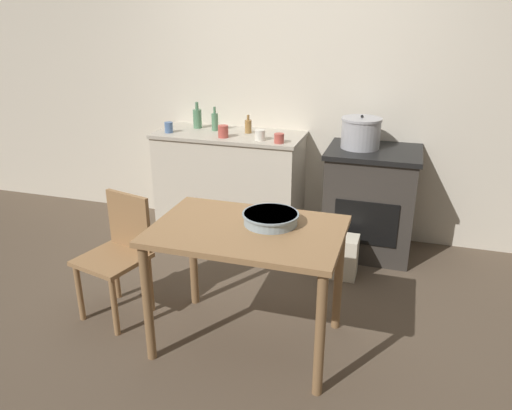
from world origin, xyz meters
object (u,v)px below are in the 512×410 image
(flour_sack, at_px, (339,256))
(cup_center_right, at_px, (223,131))
(bottle_mid_left, at_px, (215,121))
(cup_mid_right, at_px, (260,135))
(bottle_left, at_px, (197,118))
(mixing_bowl_large, at_px, (271,218))
(cup_center, at_px, (279,138))
(stock_pot, at_px, (361,133))
(stove, at_px, (370,201))
(bottle_far_left, at_px, (248,126))
(chair, at_px, (119,252))
(cup_center_left, at_px, (169,127))
(work_table, at_px, (247,246))

(flour_sack, distance_m, cup_center_right, 1.43)
(bottle_mid_left, height_order, cup_mid_right, bottle_mid_left)
(bottle_left, relative_size, bottle_mid_left, 1.11)
(mixing_bowl_large, bearing_deg, cup_center, 102.74)
(mixing_bowl_large, height_order, bottle_mid_left, bottle_mid_left)
(cup_mid_right, bearing_deg, stock_pot, 10.94)
(stock_pot, relative_size, cup_center_right, 3.15)
(stove, relative_size, flour_sack, 2.74)
(bottle_far_left, bearing_deg, chair, -105.14)
(stove, xyz_separation_m, cup_center_right, (-1.27, -0.14, 0.55))
(cup_center_left, bearing_deg, cup_center, -3.69)
(flour_sack, bearing_deg, cup_center_left, 166.27)
(flour_sack, xyz_separation_m, mixing_bowl_large, (-0.30, -0.93, 0.67))
(bottle_left, bearing_deg, flour_sack, -23.86)
(chair, height_order, cup_mid_right, cup_mid_right)
(cup_center_left, distance_m, cup_center, 1.03)
(cup_center_left, bearing_deg, stove, 3.81)
(bottle_far_left, xyz_separation_m, bottle_mid_left, (-0.32, 0.00, 0.02))
(mixing_bowl_large, bearing_deg, cup_center_right, 121.29)
(flour_sack, bearing_deg, chair, -145.03)
(mixing_bowl_large, bearing_deg, work_table, -137.57)
(mixing_bowl_large, bearing_deg, bottle_left, 126.13)
(chair, distance_m, mixing_bowl_large, 1.12)
(flour_sack, distance_m, cup_center, 1.07)
(chair, height_order, bottle_mid_left, bottle_mid_left)
(work_table, relative_size, bottle_mid_left, 5.20)
(stove, bearing_deg, cup_center_right, -173.58)
(work_table, bearing_deg, flour_sack, 68.02)
(stove, bearing_deg, flour_sack, -108.56)
(mixing_bowl_large, bearing_deg, flour_sack, 71.88)
(bottle_far_left, distance_m, cup_center, 0.44)
(work_table, xyz_separation_m, bottle_far_left, (-0.52, 1.62, 0.34))
(cup_center_left, bearing_deg, flour_sack, -13.73)
(bottle_far_left, distance_m, bottle_mid_left, 0.32)
(stove, height_order, cup_center, cup_center)
(flour_sack, bearing_deg, bottle_left, 156.14)
(cup_center_left, bearing_deg, chair, -78.96)
(stove, distance_m, bottle_far_left, 1.25)
(stove, relative_size, bottle_mid_left, 4.27)
(work_table, relative_size, flour_sack, 3.34)
(chair, bearing_deg, stove, 57.87)
(cup_mid_right, bearing_deg, flour_sack, -25.94)
(stove, height_order, bottle_mid_left, bottle_mid_left)
(stock_pot, xyz_separation_m, bottle_far_left, (-0.99, 0.06, -0.02))
(flour_sack, relative_size, stock_pot, 1.02)
(stove, distance_m, cup_mid_right, 1.09)
(chair, distance_m, cup_center_right, 1.46)
(stock_pot, bearing_deg, work_table, -106.60)
(stock_pot, relative_size, cup_center_left, 3.52)
(stove, xyz_separation_m, mixing_bowl_large, (-0.48, -1.44, 0.37))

